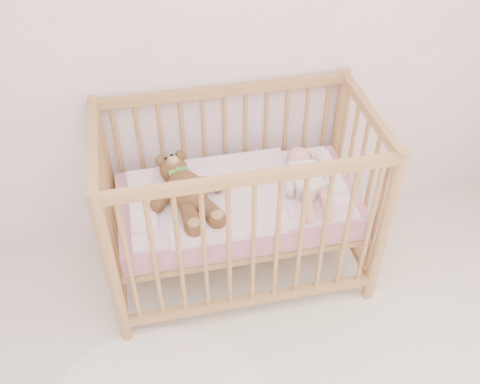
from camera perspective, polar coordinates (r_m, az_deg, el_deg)
name	(u,v)px	position (r m, az deg, el deg)	size (l,w,h in m)	color
wall_back	(174,16)	(2.60, -7.08, 18.11)	(4.00, 0.02, 2.70)	white
crib	(238,203)	(2.76, -0.21, -1.18)	(1.36, 0.76, 1.00)	#B6854D
mattress	(238,205)	(2.77, -0.21, -1.41)	(1.22, 0.62, 0.13)	pink
blanket	(238,194)	(2.72, -0.22, -0.26)	(1.10, 0.58, 0.06)	#F8ABC6
baby	(306,177)	(2.73, 7.06, 1.65)	(0.26, 0.55, 0.13)	silver
teddy_bear	(188,191)	(2.62, -5.60, 0.07)	(0.40, 0.57, 0.16)	brown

